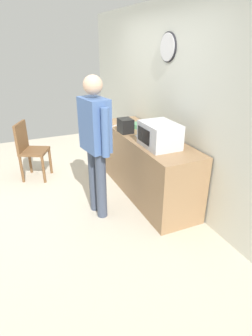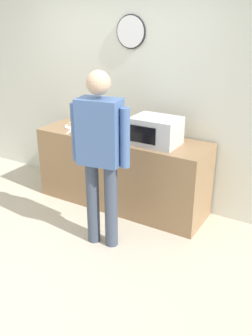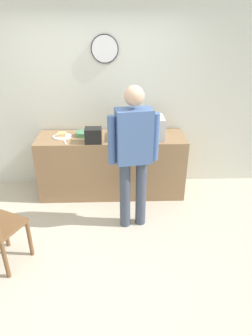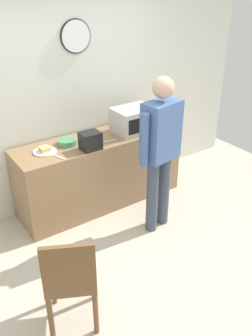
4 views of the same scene
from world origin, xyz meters
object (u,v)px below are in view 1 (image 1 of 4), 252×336
at_px(fork_utensil, 116,125).
at_px(person_standing, 95,139).
at_px(microwave, 160,135).
at_px(wooden_chair, 29,148).
at_px(sandwich_plate, 126,122).
at_px(toaster, 125,126).
at_px(spoon_utensil, 138,137).
at_px(salad_bowl, 137,125).

height_order(fork_utensil, person_standing, person_standing).
bearing_deg(microwave, wooden_chair, -138.72).
relative_size(sandwich_plate, fork_utensil, 1.52).
xyz_separation_m(microwave, toaster, (-0.70, -0.15, -0.05)).
bearing_deg(toaster, sandwich_plate, 154.67).
bearing_deg(sandwich_plate, toaster, -25.33).
bearing_deg(spoon_utensil, toaster, -168.02).
xyz_separation_m(fork_utensil, person_standing, (0.88, -0.62, 0.14)).
bearing_deg(sandwich_plate, person_standing, -40.75).
distance_m(sandwich_plate, salad_bowl, 0.30).
bearing_deg(salad_bowl, person_standing, -52.63).
bearing_deg(sandwich_plate, salad_bowl, 8.52).
height_order(sandwich_plate, person_standing, person_standing).
height_order(toaster, wooden_chair, toaster).
distance_m(toaster, fork_utensil, 0.40).
xyz_separation_m(salad_bowl, spoon_utensil, (0.44, -0.20, -0.03)).
height_order(sandwich_plate, toaster, toaster).
bearing_deg(fork_utensil, spoon_utensil, 4.49).
height_order(spoon_utensil, wooden_chair, wooden_chair).
relative_size(person_standing, wooden_chair, 1.87).
bearing_deg(wooden_chair, spoon_utensil, 48.03).
bearing_deg(salad_bowl, microwave, -7.21).
relative_size(toaster, spoon_utensil, 1.29).
relative_size(sandwich_plate, spoon_utensil, 1.52).
xyz_separation_m(microwave, salad_bowl, (-0.87, 0.11, -0.12)).
relative_size(microwave, spoon_utensil, 2.94).
distance_m(microwave, sandwich_plate, 1.17).
height_order(toaster, person_standing, person_standing).
distance_m(toaster, spoon_utensil, 0.30).
relative_size(microwave, wooden_chair, 0.53).
bearing_deg(microwave, salad_bowl, 172.79).
xyz_separation_m(spoon_utensil, wooden_chair, (-1.21, -1.34, -0.37)).
relative_size(microwave, fork_utensil, 2.94).
bearing_deg(fork_utensil, sandwich_plate, 109.21).
distance_m(fork_utensil, person_standing, 1.09).
distance_m(salad_bowl, toaster, 0.31).
distance_m(salad_bowl, fork_utensil, 0.34).
bearing_deg(sandwich_plate, spoon_utensil, -12.10).
relative_size(spoon_utensil, wooden_chair, 0.18).
xyz_separation_m(salad_bowl, fork_utensil, (-0.22, -0.25, -0.03)).
bearing_deg(spoon_utensil, fork_utensil, -175.51).
bearing_deg(microwave, sandwich_plate, 176.76).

